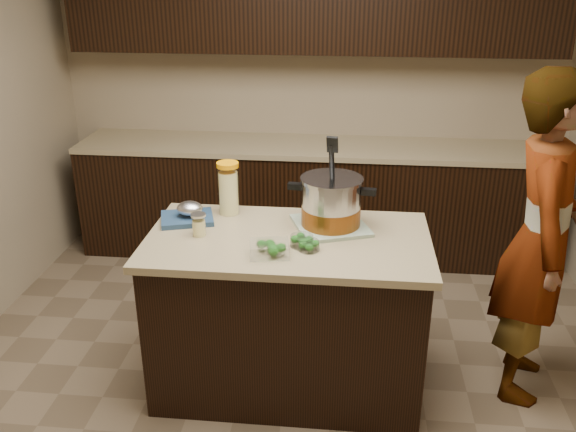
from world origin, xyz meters
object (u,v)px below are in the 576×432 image
(stock_pot, at_px, (331,205))
(person, at_px, (541,241))
(lemonade_pitcher, at_px, (229,190))
(island, at_px, (288,312))

(stock_pot, bearing_deg, person, 5.62)
(stock_pot, distance_m, person, 1.09)
(person, bearing_deg, stock_pot, 102.41)
(lemonade_pitcher, height_order, person, person)
(island, height_order, stock_pot, stock_pot)
(island, xyz_separation_m, lemonade_pitcher, (-0.36, 0.29, 0.58))
(person, bearing_deg, island, 109.24)
(island, relative_size, person, 0.83)
(island, height_order, person, person)
(island, height_order, lemonade_pitcher, lemonade_pitcher)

